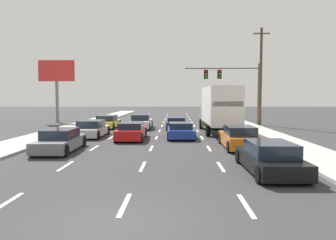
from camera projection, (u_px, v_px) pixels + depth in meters
ground_plane at (161, 127)px, 32.52m from camera, size 140.00×140.00×0.00m
sidewalk_right at (258, 132)px, 27.33m from camera, size 3.04×80.00×0.14m
sidewalk_left at (61, 131)px, 27.73m from camera, size 3.04×80.00×0.14m
lane_markings at (161, 128)px, 31.50m from camera, size 6.94×57.00×0.01m
car_yellow at (107, 122)px, 31.72m from camera, size 2.01×4.70×1.24m
car_silver at (91, 129)px, 24.58m from camera, size 2.01×4.54×1.26m
car_gray at (60, 141)px, 18.01m from camera, size 2.01×4.66×1.25m
car_white at (141, 122)px, 30.95m from camera, size 1.96×4.56×1.36m
car_red at (131, 131)px, 23.06m from camera, size 1.99×4.65×1.22m
car_navy at (176, 123)px, 30.56m from camera, size 1.90×4.34×1.12m
car_blue at (180, 131)px, 23.90m from camera, size 2.07×4.36×1.13m
box_truck at (219, 107)px, 26.76m from camera, size 2.66×9.02×3.85m
car_orange at (239, 138)px, 19.08m from camera, size 1.91×4.57×1.33m
car_black at (270, 158)px, 12.93m from camera, size 2.00×4.67×1.24m
traffic_signal_mast at (228, 79)px, 34.82m from camera, size 8.05×0.69×6.65m
utility_pole_mid at (261, 76)px, 34.32m from camera, size 1.80×0.28×10.33m
roadside_billboard at (57, 78)px, 38.30m from camera, size 4.31×0.36×7.39m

